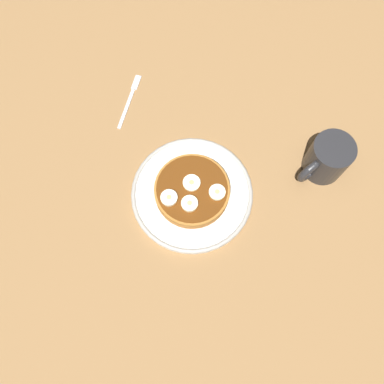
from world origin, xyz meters
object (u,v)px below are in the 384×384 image
at_px(banana_slice_3, 217,192).
at_px(fork, 130,98).
at_px(plate, 192,194).
at_px(banana_slice_1, 169,198).
at_px(pancake_stack, 192,192).
at_px(coffee_mug, 327,159).
at_px(banana_slice_2, 190,204).
at_px(banana_slice_0, 192,183).

relative_size(banana_slice_3, fork, 0.28).
xyz_separation_m(plate, banana_slice_1, (0.04, -0.01, 0.03)).
distance_m(plate, pancake_stack, 0.02).
xyz_separation_m(plate, banana_slice_3, (-0.03, 0.03, 0.03)).
bearing_deg(coffee_mug, plate, -23.15).
xyz_separation_m(plate, fork, (-0.02, -0.25, -0.01)).
bearing_deg(banana_slice_2, fork, -98.93).
bearing_deg(coffee_mug, pancake_stack, -22.72).
distance_m(banana_slice_3, coffee_mug, 0.21).
xyz_separation_m(banana_slice_1, banana_slice_3, (-0.08, 0.04, -0.00)).
height_order(plate, banana_slice_3, banana_slice_3).
bearing_deg(banana_slice_0, pancake_stack, 60.36).
distance_m(plate, banana_slice_2, 0.05).
height_order(banana_slice_2, fork, banana_slice_2).
distance_m(banana_slice_2, coffee_mug, 0.27).
distance_m(banana_slice_0, banana_slice_1, 0.05).
bearing_deg(pancake_stack, banana_slice_2, 44.33).
height_order(pancake_stack, banana_slice_3, banana_slice_3).
xyz_separation_m(banana_slice_2, fork, (-0.04, -0.27, -0.04)).
bearing_deg(coffee_mug, banana_slice_0, -25.33).
height_order(banana_slice_1, coffee_mug, coffee_mug).
relative_size(banana_slice_3, coffee_mug, 0.27).
distance_m(banana_slice_0, banana_slice_2, 0.04).
relative_size(plate, banana_slice_2, 7.58).
bearing_deg(banana_slice_3, fork, -87.81).
bearing_deg(banana_slice_3, coffee_mug, 161.77).
height_order(banana_slice_0, fork, banana_slice_0).
xyz_separation_m(pancake_stack, banana_slice_3, (-0.03, 0.03, 0.02)).
distance_m(banana_slice_1, banana_slice_3, 0.09).
relative_size(pancake_stack, fork, 1.35).
relative_size(plate, banana_slice_3, 7.61).
distance_m(banana_slice_2, banana_slice_3, 0.05).
bearing_deg(pancake_stack, fork, -94.97).
relative_size(banana_slice_1, coffee_mug, 0.28).
height_order(banana_slice_0, coffee_mug, coffee_mug).
bearing_deg(fork, plate, 85.14).
height_order(banana_slice_2, banana_slice_3, banana_slice_2).
relative_size(pancake_stack, banana_slice_1, 4.69).
xyz_separation_m(coffee_mug, fork, (0.21, -0.35, -0.04)).
bearing_deg(coffee_mug, banana_slice_2, -17.04).
height_order(pancake_stack, banana_slice_2, banana_slice_2).
bearing_deg(banana_slice_2, banana_slice_3, 167.69).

